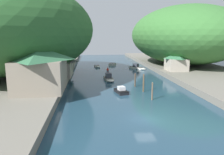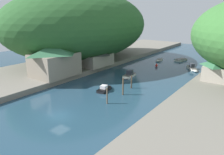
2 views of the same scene
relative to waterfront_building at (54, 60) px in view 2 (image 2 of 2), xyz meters
name	(u,v)px [view 2 (image 2 of 2)]	position (x,y,z in m)	size (l,w,h in m)	color
water_surface	(147,74)	(15.34, 17.75, -5.03)	(130.00, 130.00, 0.00)	#234256
left_bank	(84,61)	(-7.63, 17.75, -4.45)	(22.00, 120.00, 1.17)	slate
hillside_left	(80,25)	(-8.73, 17.75, 6.80)	(36.25, 50.74, 21.32)	#285628
waterfront_building	(54,60)	(0.00, 0.00, 0.00)	(8.49, 10.74, 7.48)	gray
boathouse_shed	(95,56)	(0.71, 13.60, -1.23)	(7.49, 10.08, 5.08)	gray
right_bank_cottage	(216,69)	(31.66, 18.37, -1.38)	(5.39, 5.73, 4.80)	#B2A899
boat_red_skiff	(129,75)	(12.86, 12.36, -4.53)	(2.26, 5.32, 1.70)	silver
boat_navy_launch	(182,60)	(16.77, 40.16, -4.70)	(3.46, 5.77, 0.67)	silver
boat_moored_right	(159,60)	(10.92, 34.66, -4.74)	(1.93, 4.06, 0.59)	silver
boat_yellow_tender	(105,89)	(13.99, 1.27, -4.64)	(2.58, 4.82, 1.27)	black
boat_near_quay	(192,68)	(23.51, 29.43, -4.53)	(4.90, 6.07, 1.69)	silver
mooring_post_nearest	(107,96)	(18.55, -4.01, -3.52)	(0.24, 0.24, 3.00)	brown
mooring_post_second	(123,86)	(18.41, 1.33, -3.30)	(0.29, 0.29, 3.44)	brown
mooring_post_middle	(131,82)	(17.72, 5.67, -3.60)	(0.28, 0.28, 2.86)	#4C3D2D
channel_buoy_near	(157,65)	(13.76, 26.66, -4.59)	(0.76, 0.76, 1.14)	red
person_on_quay	(81,68)	(2.44, 6.08, -2.88)	(0.24, 0.39, 1.69)	#282D3D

